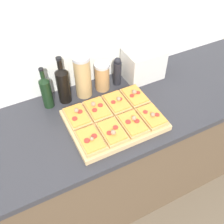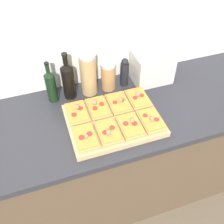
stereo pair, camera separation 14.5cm
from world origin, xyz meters
TOP-DOWN VIEW (x-y plane):
  - wall_back at (0.00, 0.67)m, footprint 6.00×0.06m
  - kitchen_counter at (0.00, 0.32)m, footprint 2.63×0.67m
  - cutting_board at (0.00, 0.24)m, footprint 0.51×0.39m
  - pizza_slice_back_left at (-0.18, 0.34)m, footprint 0.11×0.18m
  - pizza_slice_back_midleft at (-0.06, 0.34)m, footprint 0.11×0.18m
  - pizza_slice_back_midright at (0.06, 0.34)m, footprint 0.11×0.18m
  - pizza_slice_back_right at (0.19, 0.34)m, footprint 0.11×0.18m
  - pizza_slice_front_left at (-0.18, 0.15)m, footprint 0.11×0.18m
  - pizza_slice_front_midleft at (-0.06, 0.15)m, footprint 0.11×0.18m
  - pizza_slice_front_midright at (0.06, 0.15)m, footprint 0.11×0.18m
  - pizza_slice_front_right at (0.19, 0.15)m, footprint 0.11×0.18m
  - olive_oil_bottle at (-0.28, 0.54)m, footprint 0.06×0.06m
  - wine_bottle at (-0.18, 0.54)m, footprint 0.08×0.08m
  - grain_jar_tall at (-0.06, 0.54)m, footprint 0.10×0.10m
  - grain_jar_short at (0.07, 0.54)m, footprint 0.09×0.09m
  - pepper_mill at (0.17, 0.54)m, footprint 0.05×0.05m
  - toaster_oven at (0.36, 0.53)m, footprint 0.27×0.18m

SIDE VIEW (x-z plane):
  - kitchen_counter at x=0.00m, z-range 0.00..0.93m
  - cutting_board at x=0.00m, z-range 0.93..0.96m
  - pizza_slice_front_left at x=-0.18m, z-range 0.95..1.00m
  - pizza_slice_back_midright at x=0.06m, z-range 0.95..1.00m
  - pizza_slice_front_right at x=0.19m, z-range 0.95..1.00m
  - pizza_slice_front_midright at x=0.06m, z-range 0.95..1.00m
  - pizza_slice_back_left at x=-0.18m, z-range 0.95..1.00m
  - pizza_slice_back_midleft at x=-0.06m, z-range 0.95..1.00m
  - pizza_slice_front_midleft at x=-0.06m, z-range 0.95..1.00m
  - pizza_slice_back_right at x=0.19m, z-range 0.95..1.00m
  - grain_jar_short at x=0.07m, z-range 0.93..1.11m
  - pepper_mill at x=0.17m, z-range 0.93..1.12m
  - toaster_oven at x=0.36m, z-range 0.93..1.13m
  - olive_oil_bottle at x=-0.28m, z-range 0.90..1.17m
  - wine_bottle at x=-0.18m, z-range 0.90..1.21m
  - grain_jar_tall at x=-0.06m, z-range 0.93..1.20m
  - wall_back at x=0.00m, z-range 0.00..2.50m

